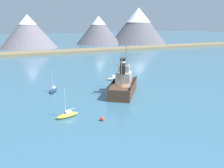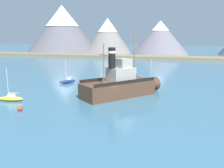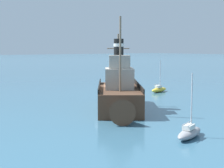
{
  "view_description": "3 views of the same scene",
  "coord_description": "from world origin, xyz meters",
  "px_view_note": "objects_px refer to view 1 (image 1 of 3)",
  "views": [
    {
      "loc": [
        -22.13,
        -40.83,
        14.86
      ],
      "look_at": [
        -2.42,
        2.16,
        2.54
      ],
      "focal_mm": 38.0,
      "sensor_mm": 36.0,
      "label": 1
    },
    {
      "loc": [
        11.37,
        -32.85,
        9.11
      ],
      "look_at": [
        -1.0,
        3.58,
        1.73
      ],
      "focal_mm": 38.0,
      "sensor_mm": 36.0,
      "label": 2
    },
    {
      "loc": [
        23.84,
        31.86,
        6.77
      ],
      "look_at": [
        0.08,
        0.8,
        2.65
      ],
      "focal_mm": 55.0,
      "sensor_mm": 36.0,
      "label": 3
    }
  ],
  "objects_px": {
    "old_tugboat": "(124,85)",
    "mooring_buoy": "(102,119)",
    "sailboat_navy": "(53,90)",
    "sailboat_grey": "(113,78)",
    "sailboat_yellow": "(67,115)"
  },
  "relations": [
    {
      "from": "old_tugboat",
      "to": "sailboat_navy",
      "type": "xyz_separation_m",
      "value": [
        -13.78,
        7.16,
        -1.4
      ]
    },
    {
      "from": "old_tugboat",
      "to": "mooring_buoy",
      "type": "relative_size",
      "value": 20.73
    },
    {
      "from": "sailboat_yellow",
      "to": "sailboat_grey",
      "type": "xyz_separation_m",
      "value": [
        17.58,
        20.69,
        0.0
      ]
    },
    {
      "from": "mooring_buoy",
      "to": "sailboat_yellow",
      "type": "bearing_deg",
      "value": 142.07
    },
    {
      "from": "old_tugboat",
      "to": "sailboat_navy",
      "type": "bearing_deg",
      "value": 152.55
    },
    {
      "from": "sailboat_navy",
      "to": "sailboat_grey",
      "type": "bearing_deg",
      "value": 17.0
    },
    {
      "from": "sailboat_navy",
      "to": "mooring_buoy",
      "type": "height_order",
      "value": "sailboat_navy"
    },
    {
      "from": "old_tugboat",
      "to": "sailboat_grey",
      "type": "height_order",
      "value": "old_tugboat"
    },
    {
      "from": "mooring_buoy",
      "to": "sailboat_grey",
      "type": "bearing_deg",
      "value": 61.83
    },
    {
      "from": "sailboat_yellow",
      "to": "mooring_buoy",
      "type": "height_order",
      "value": "sailboat_yellow"
    },
    {
      "from": "old_tugboat",
      "to": "mooring_buoy",
      "type": "distance_m",
      "value": 15.66
    },
    {
      "from": "sailboat_navy",
      "to": "sailboat_yellow",
      "type": "height_order",
      "value": "same"
    },
    {
      "from": "old_tugboat",
      "to": "sailboat_yellow",
      "type": "relative_size",
      "value": 2.77
    },
    {
      "from": "old_tugboat",
      "to": "sailboat_grey",
      "type": "bearing_deg",
      "value": 76.23
    },
    {
      "from": "sailboat_yellow",
      "to": "mooring_buoy",
      "type": "bearing_deg",
      "value": -37.93
    }
  ]
}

